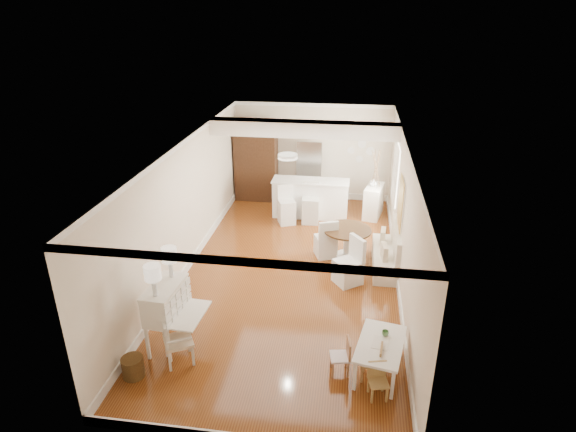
% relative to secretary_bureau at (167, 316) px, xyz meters
% --- Properties ---
extents(room, '(9.00, 9.04, 2.82)m').
position_rel_secretary_bureau_xyz_m(room, '(1.74, 2.99, 1.40)').
color(room, brown).
rests_on(room, ground).
extents(secretary_bureau, '(0.98, 0.99, 1.17)m').
position_rel_secretary_bureau_xyz_m(secretary_bureau, '(0.00, 0.00, 0.00)').
color(secretary_bureau, white).
rests_on(secretary_bureau, ground).
extents(gustavian_armchair, '(0.64, 0.64, 0.82)m').
position_rel_secretary_bureau_xyz_m(gustavian_armchair, '(0.30, -0.37, -0.18)').
color(gustavian_armchair, silver).
rests_on(gustavian_armchair, ground).
extents(wicker_basket, '(0.45, 0.45, 0.34)m').
position_rel_secretary_bureau_xyz_m(wicker_basket, '(-0.29, -0.81, -0.41)').
color(wicker_basket, '#4C3317').
rests_on(wicker_basket, ground).
extents(kids_table, '(0.87, 1.22, 0.56)m').
position_rel_secretary_bureau_xyz_m(kids_table, '(3.48, -0.17, -0.31)').
color(kids_table, silver).
rests_on(kids_table, ground).
extents(kids_chair_a, '(0.34, 0.34, 0.63)m').
position_rel_secretary_bureau_xyz_m(kids_chair_a, '(3.35, -0.34, -0.27)').
color(kids_chair_a, '#AB814E').
rests_on(kids_chair_a, ground).
extents(kids_chair_b, '(0.35, 0.35, 0.62)m').
position_rel_secretary_bureau_xyz_m(kids_chair_b, '(2.87, -0.27, -0.27)').
color(kids_chair_b, '#9E6B47').
rests_on(kids_chair_b, ground).
extents(kids_chair_c, '(0.33, 0.33, 0.57)m').
position_rel_secretary_bureau_xyz_m(kids_chair_c, '(3.45, -0.71, -0.30)').
color(kids_chair_c, tan).
rests_on(kids_chair_c, ground).
extents(banquette, '(0.52, 1.60, 0.98)m').
position_rel_secretary_bureau_xyz_m(banquette, '(3.69, 3.17, -0.09)').
color(banquette, silver).
rests_on(banquette, ground).
extents(dining_table, '(1.19, 1.19, 0.73)m').
position_rel_secretary_bureau_xyz_m(dining_table, '(2.85, 3.49, -0.22)').
color(dining_table, '#472C16').
rests_on(dining_table, ground).
extents(slip_chair_near, '(0.68, 0.68, 1.00)m').
position_rel_secretary_bureau_xyz_m(slip_chair_near, '(2.91, 2.43, -0.08)').
color(slip_chair_near, white).
rests_on(slip_chair_near, ground).
extents(slip_chair_far, '(0.57, 0.59, 0.93)m').
position_rel_secretary_bureau_xyz_m(slip_chair_far, '(2.37, 3.55, -0.12)').
color(slip_chair_far, white).
rests_on(slip_chair_far, ground).
extents(breakfast_counter, '(2.05, 0.65, 1.03)m').
position_rel_secretary_bureau_xyz_m(breakfast_counter, '(1.80, 5.77, -0.07)').
color(breakfast_counter, white).
rests_on(breakfast_counter, ground).
extents(bar_stool_left, '(0.53, 0.53, 1.02)m').
position_rel_secretary_bureau_xyz_m(bar_stool_left, '(1.24, 5.19, -0.07)').
color(bar_stool_left, white).
rests_on(bar_stool_left, ground).
extents(bar_stool_right, '(0.46, 0.46, 1.09)m').
position_rel_secretary_bureau_xyz_m(bar_stool_right, '(1.84, 5.34, -0.04)').
color(bar_stool_right, silver).
rests_on(bar_stool_right, ground).
extents(pantry_cabinet, '(1.20, 0.60, 2.30)m').
position_rel_secretary_bureau_xyz_m(pantry_cabinet, '(0.10, 6.85, 0.57)').
color(pantry_cabinet, '#381E11').
rests_on(pantry_cabinet, ground).
extents(fridge, '(0.75, 0.65, 1.80)m').
position_rel_secretary_bureau_xyz_m(fridge, '(2.00, 6.82, 0.32)').
color(fridge, silver).
rests_on(fridge, ground).
extents(sideboard, '(0.58, 0.97, 0.86)m').
position_rel_secretary_bureau_xyz_m(sideboard, '(3.49, 6.00, -0.15)').
color(sideboard, white).
rests_on(sideboard, ground).
extents(pencil_cup, '(0.14, 0.14, 0.08)m').
position_rel_secretary_bureau_xyz_m(pencil_cup, '(3.55, 0.03, 0.01)').
color(pencil_cup, '#588C52').
rests_on(pencil_cup, kids_table).
extents(branch_vase, '(0.20, 0.20, 0.19)m').
position_rel_secretary_bureau_xyz_m(branch_vase, '(3.46, 6.01, 0.37)').
color(branch_vase, silver).
rests_on(branch_vase, sideboard).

